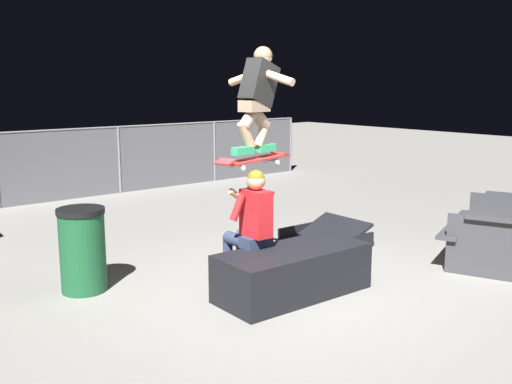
% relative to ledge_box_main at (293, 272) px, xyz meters
% --- Properties ---
extents(ground_plane, '(40.00, 40.00, 0.00)m').
position_rel_ledge_box_main_xyz_m(ground_plane, '(0.08, 0.12, -0.25)').
color(ground_plane, gray).
extents(ledge_box_main, '(1.70, 0.77, 0.51)m').
position_rel_ledge_box_main_xyz_m(ledge_box_main, '(0.00, 0.00, 0.00)').
color(ledge_box_main, black).
rests_on(ledge_box_main, ground).
extents(person_sitting_on_ledge, '(0.59, 0.76, 1.34)m').
position_rel_ledge_box_main_xyz_m(person_sitting_on_ledge, '(-0.25, 0.43, 0.50)').
color(person_sitting_on_ledge, '#2D3856').
rests_on(person_sitting_on_ledge, ground).
extents(skateboard, '(1.04, 0.36, 0.13)m').
position_rel_ledge_box_main_xyz_m(skateboard, '(-0.16, 0.46, 1.18)').
color(skateboard, '#B72D2D').
extents(skater_airborne, '(0.63, 0.89, 1.12)m').
position_rel_ledge_box_main_xyz_m(skater_airborne, '(-0.10, 0.47, 1.86)').
color(skater_airborne, '#2D9E66').
extents(kicker_ramp, '(1.02, 1.00, 0.43)m').
position_rel_ledge_box_main_xyz_m(kicker_ramp, '(1.70, 1.15, -0.19)').
color(kicker_ramp, black).
rests_on(kicker_ramp, ground).
extents(picnic_table_back, '(2.07, 1.86, 0.75)m').
position_rel_ledge_box_main_xyz_m(picnic_table_back, '(2.87, -0.83, 0.24)').
color(picnic_table_back, '#38383D').
rests_on(picnic_table_back, ground).
extents(trash_bin, '(0.51, 0.51, 0.92)m').
position_rel_ledge_box_main_xyz_m(trash_bin, '(-1.68, 1.54, 0.21)').
color(trash_bin, '#19512D').
rests_on(trash_bin, ground).
extents(fence_back, '(12.05, 0.05, 1.38)m').
position_rel_ledge_box_main_xyz_m(fence_back, '(0.08, 6.60, 0.48)').
color(fence_back, slate).
rests_on(fence_back, ground).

